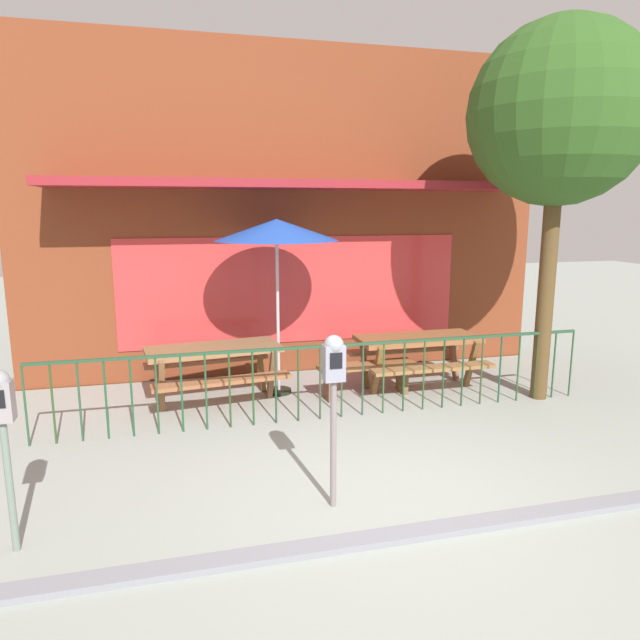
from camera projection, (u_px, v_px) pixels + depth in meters
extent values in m
plane|color=#969E95|center=(390.00, 496.00, 5.30)|extent=(40.00, 40.00, 0.00)
cube|color=#452712|center=(292.00, 367.00, 9.63)|extent=(8.41, 0.54, 0.01)
cube|color=brown|center=(290.00, 214.00, 9.14)|extent=(8.41, 0.50, 5.11)
cube|color=#D83838|center=(294.00, 290.00, 9.12)|extent=(5.47, 0.02, 1.70)
cube|color=maroon|center=(300.00, 185.00, 8.35)|extent=(7.15, 0.98, 0.12)
cube|color=#23482E|center=(331.00, 346.00, 7.10)|extent=(7.06, 0.04, 0.04)
cylinder|color=#244D31|center=(25.00, 406.00, 6.33)|extent=(0.02, 0.02, 0.95)
cylinder|color=#28491F|center=(53.00, 404.00, 6.39)|extent=(0.02, 0.02, 0.95)
cylinder|color=#234B31|center=(80.00, 402.00, 6.46)|extent=(0.02, 0.02, 0.95)
cylinder|color=#1A4E2E|center=(106.00, 400.00, 6.53)|extent=(0.02, 0.02, 0.95)
cylinder|color=#1A4F2C|center=(132.00, 398.00, 6.60)|extent=(0.02, 0.02, 0.95)
cylinder|color=#27492E|center=(157.00, 396.00, 6.67)|extent=(0.02, 0.02, 0.95)
cylinder|color=#19512D|center=(182.00, 394.00, 6.74)|extent=(0.02, 0.02, 0.95)
cylinder|color=#224C2E|center=(206.00, 392.00, 6.81)|extent=(0.02, 0.02, 0.95)
cylinder|color=#274320|center=(230.00, 390.00, 6.88)|extent=(0.02, 0.02, 0.95)
cylinder|color=#1D4922|center=(253.00, 388.00, 6.95)|extent=(0.02, 0.02, 0.95)
cylinder|color=#1E4126|center=(276.00, 387.00, 7.02)|extent=(0.02, 0.02, 0.95)
cylinder|color=#213F21|center=(298.00, 385.00, 7.08)|extent=(0.02, 0.02, 0.95)
cylinder|color=#2C4026|center=(320.00, 383.00, 7.15)|extent=(0.02, 0.02, 0.95)
cylinder|color=#264929|center=(342.00, 381.00, 7.22)|extent=(0.02, 0.02, 0.95)
cylinder|color=#294031|center=(363.00, 380.00, 7.29)|extent=(0.02, 0.02, 0.95)
cylinder|color=#295028|center=(383.00, 378.00, 7.36)|extent=(0.02, 0.02, 0.95)
cylinder|color=#204425|center=(404.00, 377.00, 7.43)|extent=(0.02, 0.02, 0.95)
cylinder|color=#294821|center=(424.00, 375.00, 7.50)|extent=(0.02, 0.02, 0.95)
cylinder|color=#1B4023|center=(443.00, 374.00, 7.57)|extent=(0.02, 0.02, 0.95)
cylinder|color=#1A4324|center=(463.00, 372.00, 7.64)|extent=(0.02, 0.02, 0.95)
cylinder|color=#2D4223|center=(481.00, 371.00, 7.71)|extent=(0.02, 0.02, 0.95)
cylinder|color=#194731|center=(500.00, 369.00, 7.77)|extent=(0.02, 0.02, 0.95)
cylinder|color=#244C24|center=(518.00, 368.00, 7.84)|extent=(0.02, 0.02, 0.95)
cylinder|color=#294421|center=(536.00, 366.00, 7.91)|extent=(0.02, 0.02, 0.95)
cylinder|color=#1D4F2C|center=(554.00, 365.00, 7.98)|extent=(0.02, 0.02, 0.95)
cylinder|color=#244F2C|center=(571.00, 364.00, 8.05)|extent=(0.02, 0.02, 0.95)
cube|color=olive|center=(213.00, 349.00, 7.79)|extent=(1.88, 0.98, 0.07)
cube|color=#945A37|center=(223.00, 381.00, 7.35)|extent=(1.82, 0.48, 0.05)
cube|color=#8F6140|center=(207.00, 361.00, 8.35)|extent=(1.82, 0.48, 0.05)
cube|color=brown|center=(162.00, 387.00, 7.34)|extent=(0.11, 0.36, 0.78)
cube|color=brown|center=(157.00, 375.00, 7.85)|extent=(0.11, 0.36, 0.78)
cube|color=brown|center=(271.00, 375.00, 7.87)|extent=(0.11, 0.36, 0.78)
cube|color=brown|center=(261.00, 365.00, 8.38)|extent=(0.11, 0.36, 0.78)
cube|color=brown|center=(418.00, 339.00, 8.41)|extent=(1.80, 0.77, 0.07)
cube|color=olive|center=(434.00, 368.00, 7.95)|extent=(1.80, 0.27, 0.05)
cube|color=olive|center=(403.00, 350.00, 8.99)|extent=(1.80, 0.27, 0.05)
cube|color=brown|center=(377.00, 372.00, 8.04)|extent=(0.07, 0.35, 0.78)
cube|color=brown|center=(364.00, 361.00, 8.57)|extent=(0.07, 0.35, 0.78)
cube|color=brown|center=(471.00, 364.00, 8.40)|extent=(0.07, 0.35, 0.78)
cube|color=brown|center=(453.00, 355.00, 8.93)|extent=(0.07, 0.35, 0.78)
cylinder|color=black|center=(279.00, 391.00, 8.27)|extent=(0.36, 0.36, 0.05)
cylinder|color=#C0B0BB|center=(278.00, 310.00, 8.04)|extent=(0.04, 0.04, 2.44)
cone|color=#234DB6|center=(277.00, 230.00, 7.83)|extent=(1.72, 1.72, 0.30)
cube|color=brown|center=(366.00, 365.00, 8.05)|extent=(1.41, 0.39, 0.06)
cube|color=brown|center=(329.00, 384.00, 7.93)|extent=(0.08, 0.29, 0.45)
cube|color=brown|center=(402.00, 377.00, 8.26)|extent=(0.08, 0.29, 0.45)
cylinder|color=slate|center=(10.00, 487.00, 4.36)|extent=(0.06, 0.06, 1.07)
cube|color=gray|center=(0.00, 401.00, 4.23)|extent=(0.18, 0.14, 0.31)
cylinder|color=gray|center=(333.00, 444.00, 5.02)|extent=(0.06, 0.06, 1.17)
cube|color=gray|center=(334.00, 363.00, 4.88)|extent=(0.18, 0.14, 0.31)
sphere|color=#8C919B|center=(334.00, 345.00, 4.85)|extent=(0.17, 0.17, 0.17)
cube|color=black|center=(336.00, 361.00, 4.80)|extent=(0.11, 0.01, 0.14)
cylinder|color=brown|center=(546.00, 286.00, 7.76)|extent=(0.22, 0.22, 3.18)
sphere|color=#2E551F|center=(560.00, 114.00, 7.33)|extent=(2.36, 2.36, 2.36)
cube|color=gray|center=(420.00, 535.00, 4.67)|extent=(11.77, 0.20, 0.11)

